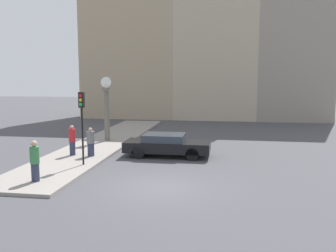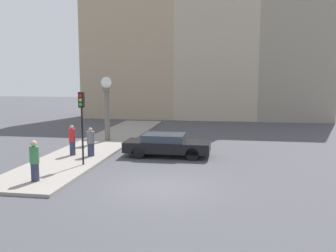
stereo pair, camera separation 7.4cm
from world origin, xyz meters
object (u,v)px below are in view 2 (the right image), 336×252
traffic_light_near (82,113)px  street_clock (107,110)px  pedestrian_red_top (72,140)px  pedestrian_green_hoodie (35,161)px  sedan_car (167,145)px  pedestrian_grey_jacket (91,142)px

traffic_light_near → street_clock: size_ratio=0.83×
pedestrian_red_top → pedestrian_green_hoodie: bearing=-83.4°
sedan_car → pedestrian_green_hoodie: (-4.52, -6.26, 0.32)m
pedestrian_red_top → street_clock: bearing=85.4°
sedan_car → street_clock: size_ratio=1.10×
pedestrian_green_hoodie → traffic_light_near: bearing=74.8°
pedestrian_grey_jacket → sedan_car: bearing=16.4°
sedan_car → street_clock: (-4.72, 3.71, 1.54)m
pedestrian_red_top → traffic_light_near: bearing=-54.5°
sedan_car → traffic_light_near: 5.25m
traffic_light_near → pedestrian_grey_jacket: (-0.35, 1.96, -1.81)m
pedestrian_green_hoodie → pedestrian_red_top: (-0.59, 5.13, -0.02)m
sedan_car → pedestrian_grey_jacket: pedestrian_grey_jacket is taller
traffic_light_near → pedestrian_green_hoodie: (-0.84, -3.11, -1.73)m
traffic_light_near → street_clock: bearing=98.7°
pedestrian_green_hoodie → pedestrian_grey_jacket: bearing=84.4°
street_clock → pedestrian_green_hoodie: 10.05m
pedestrian_red_top → pedestrian_grey_jacket: bearing=-2.9°
sedan_car → pedestrian_grey_jacket: bearing=-163.6°
traffic_light_near → pedestrian_grey_jacket: bearing=100.0°
pedestrian_grey_jacket → pedestrian_red_top: size_ratio=0.94×
traffic_light_near → pedestrian_red_top: size_ratio=2.14×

